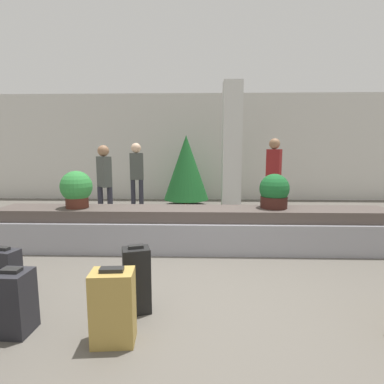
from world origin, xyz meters
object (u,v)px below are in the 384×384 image
(pillar, at_px, (232,147))
(suitcase_5, at_px, (3,277))
(decorated_tree, at_px, (186,168))
(traveler_0, at_px, (137,171))
(suitcase_0, at_px, (113,307))
(suitcase_4, at_px, (137,280))
(traveler_1, at_px, (104,178))
(traveler_2, at_px, (274,169))
(suitcase_3, at_px, (14,302))
(potted_plant_0, at_px, (76,189))
(potted_plant_1, at_px, (274,192))

(pillar, bearing_deg, suitcase_5, -118.88)
(pillar, height_order, decorated_tree, pillar)
(suitcase_5, xyz_separation_m, traveler_0, (0.38, 4.46, 0.72))
(suitcase_0, height_order, suitcase_4, suitcase_4)
(traveler_1, bearing_deg, traveler_2, -117.64)
(traveler_0, xyz_separation_m, decorated_tree, (1.16, 0.95, 0.04))
(decorated_tree, bearing_deg, traveler_2, -25.95)
(suitcase_0, distance_m, suitcase_3, 0.87)
(suitcase_3, bearing_deg, traveler_0, 92.32)
(suitcase_4, relative_size, potted_plant_0, 1.15)
(suitcase_0, distance_m, traveler_0, 5.13)
(pillar, bearing_deg, traveler_1, -149.20)
(suitcase_0, relative_size, potted_plant_1, 1.18)
(suitcase_4, height_order, decorated_tree, decorated_tree)
(suitcase_0, bearing_deg, traveler_2, 59.01)
(suitcase_3, height_order, potted_plant_1, potted_plant_1)
(decorated_tree, bearing_deg, suitcase_3, -101.16)
(suitcase_3, height_order, potted_plant_0, potted_plant_0)
(suitcase_5, distance_m, traveler_1, 3.36)
(pillar, distance_m, suitcase_0, 5.81)
(suitcase_4, xyz_separation_m, traveler_0, (-0.95, 4.54, 0.70))
(suitcase_0, height_order, traveler_0, traveler_0)
(pillar, relative_size, potted_plant_0, 5.59)
(traveler_2, bearing_deg, suitcase_3, 89.67)
(pillar, relative_size, suitcase_5, 5.30)
(suitcase_3, xyz_separation_m, potted_plant_0, (-0.37, 2.22, 0.66))
(suitcase_5, bearing_deg, traveler_0, 99.06)
(suitcase_3, xyz_separation_m, potted_plant_1, (2.68, 2.29, 0.62))
(traveler_2, bearing_deg, decorated_tree, 7.91)
(suitcase_0, bearing_deg, potted_plant_0, 112.94)
(suitcase_3, height_order, suitcase_5, suitcase_5)
(potted_plant_1, xyz_separation_m, traveler_1, (-3.10, 1.44, 0.07))
(traveler_0, bearing_deg, suitcase_3, -103.86)
(suitcase_5, height_order, decorated_tree, decorated_tree)
(potted_plant_1, height_order, traveler_2, traveler_2)
(potted_plant_1, distance_m, traveler_2, 2.61)
(traveler_0, bearing_deg, potted_plant_0, -111.62)
(traveler_1, bearing_deg, suitcase_4, 157.98)
(potted_plant_0, xyz_separation_m, potted_plant_1, (3.05, 0.07, -0.04))
(suitcase_5, xyz_separation_m, decorated_tree, (1.54, 5.42, 0.76))
(suitcase_4, xyz_separation_m, decorated_tree, (0.20, 5.49, 0.74))
(suitcase_3, relative_size, suitcase_5, 0.94)
(potted_plant_0, bearing_deg, suitcase_5, -90.68)
(traveler_1, distance_m, traveler_2, 3.85)
(potted_plant_1, relative_size, traveler_2, 0.29)
(suitcase_5, bearing_deg, suitcase_3, -34.42)
(traveler_2, height_order, decorated_tree, decorated_tree)
(suitcase_5, bearing_deg, suitcase_4, 10.94)
(suitcase_0, bearing_deg, pillar, 70.07)
(traveler_1, bearing_deg, suitcase_5, 136.34)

